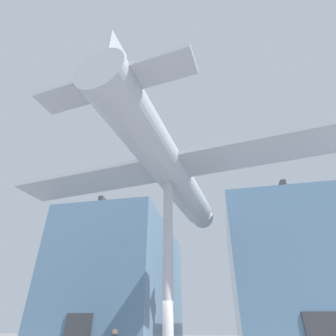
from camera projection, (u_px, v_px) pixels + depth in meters
glass_pavilion_left at (125, 282)px, 24.61m from camera, size 8.40×15.37×10.71m
glass_pavilion_right at (283, 277)px, 22.18m from camera, size 8.40×15.37×10.71m
support_pylon_central at (168, 266)px, 10.73m from camera, size 0.42×0.42×7.56m
suspended_airplane at (170, 171)px, 13.34m from camera, size 17.73×14.49×3.14m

